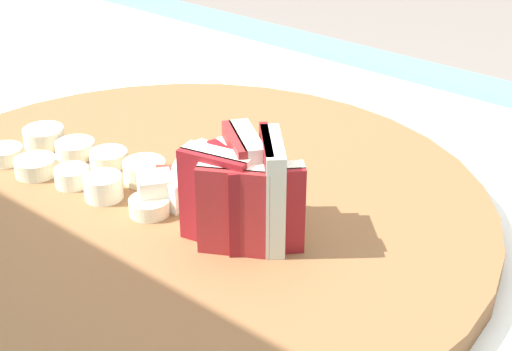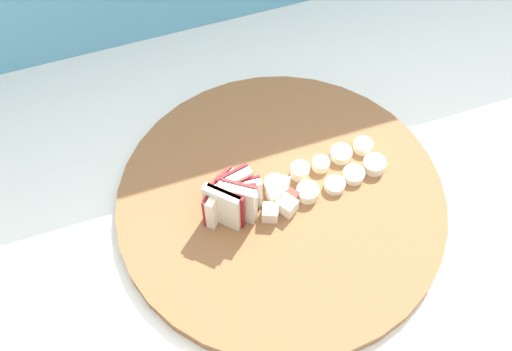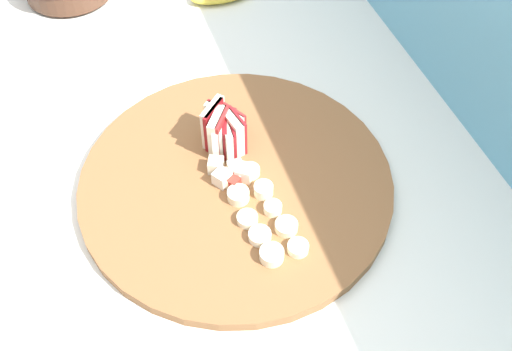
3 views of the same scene
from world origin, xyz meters
The scene contains 6 objects.
tiled_countertop centered at (0.00, 0.00, 0.44)m, with size 1.47×0.71×0.88m.
tile_backsplash centered at (0.00, 0.38, 0.68)m, with size 2.40×0.04×1.35m, color #5BA3C1.
cutting_board centered at (-0.03, 0.01, 0.88)m, with size 0.42×0.42×0.02m, color brown.
apple_wedge_fan centered at (-0.09, 0.01, 0.92)m, with size 0.08×0.06×0.06m.
apple_dice_pile centered at (-0.03, 0.00, 0.90)m, with size 0.06×0.06×0.02m.
banana_slice_rows centered at (0.04, 0.02, 0.90)m, with size 0.16×0.08×0.02m.
Camera 3 is at (0.45, -0.13, 1.51)m, focal length 41.78 mm.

